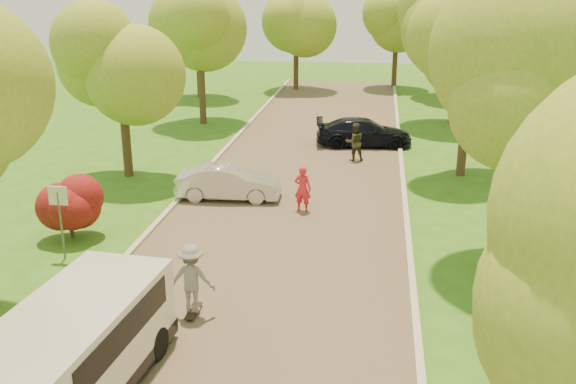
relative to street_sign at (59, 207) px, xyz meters
The scene contains 22 objects.
ground 7.22m from the street_sign, 34.59° to the right, with size 100.00×100.00×0.00m, color #2C6217.
road 7.22m from the street_sign, 34.59° to the left, with size 8.00×60.00×0.01m, color #4C4438.
curb_left 4.62m from the street_sign, 66.37° to the left, with size 0.18×60.00×0.12m, color #B2AD9E.
curb_right 10.74m from the street_sign, 22.10° to the left, with size 0.18×60.00×0.12m, color #B2AD9E.
street_sign is the anchor object (origin of this frame).
red_shrub 1.65m from the street_sign, 108.43° to the left, with size 1.70×1.70×1.95m.
tree_l_midb 8.61m from the street_sign, 97.22° to the left, with size 4.30×4.20×6.62m.
tree_l_far 18.43m from the street_sign, 91.87° to the left, with size 4.92×4.80×7.79m.
tree_r_mida 13.46m from the street_sign, ahead, with size 5.13×5.00×7.95m.
tree_r_midb 16.27m from the street_sign, 38.90° to the left, with size 4.51×4.40×7.01m.
tree_r_far 24.25m from the street_sign, 56.91° to the left, with size 5.33×5.20×8.34m.
tree_bg_a 26.44m from the street_sign, 96.53° to the left, with size 5.12×5.00×7.72m.
tree_bg_b 31.57m from the street_sign, 63.40° to the left, with size 5.12×5.00×7.95m.
tree_bg_c 30.35m from the street_sign, 84.26° to the left, with size 4.92×4.80×7.33m.
tree_bg_d 33.74m from the street_sign, 72.61° to the left, with size 5.12×5.00×7.72m.
minivan 6.98m from the street_sign, 61.66° to the right, with size 2.46×5.35×1.94m.
silver_sedan 6.82m from the street_sign, 58.80° to the left, with size 1.31×3.77×1.24m, color #BABABF.
dark_sedan 16.46m from the street_sign, 60.40° to the left, with size 1.85×4.55×1.32m, color black.
longboard 5.49m from the street_sign, 29.97° to the right, with size 0.26×0.88×0.10m.
skateboarder 5.33m from the street_sign, 29.97° to the right, with size 1.10×0.63×1.70m, color slate.
person_striped 8.00m from the street_sign, 37.57° to the left, with size 0.59×0.39×1.62m, color red.
person_olive 13.97m from the street_sign, 56.02° to the left, with size 0.82×0.64×1.69m, color #2D2F1C.
Camera 1 is at (2.96, -11.84, 7.68)m, focal length 40.00 mm.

